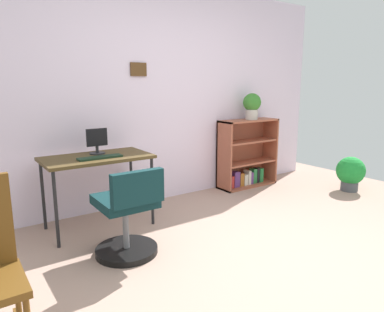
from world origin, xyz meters
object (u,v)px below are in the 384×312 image
at_px(desk, 97,162).
at_px(keyboard, 100,157).
at_px(monitor, 97,142).
at_px(potted_plant_floor, 350,172).
at_px(bookshelf_low, 245,157).
at_px(potted_plant_on_shelf, 252,105).
at_px(office_chair, 128,217).

distance_m(desk, keyboard, 0.13).
distance_m(monitor, potted_plant_floor, 3.30).
xyz_separation_m(bookshelf_low, potted_plant_floor, (0.97, -1.00, -0.15)).
bearing_deg(monitor, potted_plant_on_shelf, 2.89).
height_order(office_chair, potted_plant_on_shelf, potted_plant_on_shelf).
xyz_separation_m(office_chair, potted_plant_on_shelf, (2.27, 0.94, 0.79)).
bearing_deg(keyboard, office_chair, -91.39).
distance_m(desk, bookshelf_low, 2.24).
bearing_deg(bookshelf_low, office_chair, -155.88).
xyz_separation_m(keyboard, potted_plant_on_shelf, (2.26, 0.33, 0.40)).
xyz_separation_m(keyboard, potted_plant_floor, (3.19, -0.61, -0.48)).
distance_m(potted_plant_on_shelf, potted_plant_floor, 1.59).
height_order(desk, monitor, monitor).
bearing_deg(keyboard, potted_plant_on_shelf, 8.25).
bearing_deg(bookshelf_low, potted_plant_on_shelf, -53.97).
bearing_deg(potted_plant_floor, desk, 167.11).
bearing_deg(bookshelf_low, potted_plant_floor, -45.72).
distance_m(monitor, bookshelf_low, 2.21).
xyz_separation_m(monitor, potted_plant_floor, (3.13, -0.83, -0.59)).
relative_size(keyboard, office_chair, 0.54).
height_order(keyboard, potted_plant_floor, keyboard).
relative_size(monitor, office_chair, 0.33).
xyz_separation_m(desk, potted_plant_on_shelf, (2.25, 0.21, 0.47)).
relative_size(potted_plant_on_shelf, potted_plant_floor, 0.77).
height_order(bookshelf_low, potted_plant_floor, bookshelf_low).
height_order(bookshelf_low, potted_plant_on_shelf, potted_plant_on_shelf).
bearing_deg(desk, potted_plant_on_shelf, 5.38).
bearing_deg(office_chair, potted_plant_on_shelf, 22.50).
relative_size(office_chair, potted_plant_on_shelf, 2.16).
relative_size(monitor, keyboard, 0.62).
bearing_deg(monitor, keyboard, -104.06).
xyz_separation_m(monitor, bookshelf_low, (2.16, 0.17, -0.44)).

